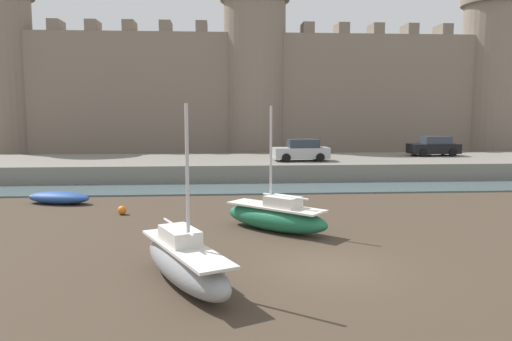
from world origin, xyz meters
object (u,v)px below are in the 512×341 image
mooring_buoy_off_centre (122,210)px  sailboat_near_channel_left (185,262)px  rowboat_midflat_left (59,197)px  car_quay_east (434,146)px  sailboat_midflat_centre (276,216)px  car_quay_centre_west (301,151)px

mooring_buoy_off_centre → sailboat_near_channel_left: bearing=-69.5°
rowboat_midflat_left → mooring_buoy_off_centre: (3.98, -3.12, -0.13)m
car_quay_east → sailboat_midflat_centre: bearing=-127.9°
sailboat_midflat_centre → car_quay_east: bearing=52.1°
sailboat_midflat_centre → rowboat_midflat_left: 13.09m
rowboat_midflat_left → car_quay_centre_west: 17.69m
rowboat_midflat_left → mooring_buoy_off_centre: bearing=-38.1°
mooring_buoy_off_centre → car_quay_centre_west: 16.74m
car_quay_centre_west → mooring_buoy_off_centre: bearing=-130.7°
sailboat_near_channel_left → rowboat_midflat_left: 15.30m
sailboat_near_channel_left → car_quay_east: sailboat_near_channel_left is taller
rowboat_midflat_left → car_quay_east: (26.51, 12.89, 1.70)m
car_quay_centre_west → sailboat_near_channel_left: bearing=-107.3°
sailboat_near_channel_left → rowboat_midflat_left: bearing=120.4°
mooring_buoy_off_centre → car_quay_centre_west: (10.84, 12.62, 1.83)m
car_quay_east → car_quay_centre_west: size_ratio=1.00×
rowboat_midflat_left → car_quay_east: car_quay_east is taller
mooring_buoy_off_centre → sailboat_midflat_centre: bearing=-28.3°
sailboat_near_channel_left → mooring_buoy_off_centre: size_ratio=12.95×
mooring_buoy_off_centre → rowboat_midflat_left: bearing=141.9°
rowboat_midflat_left → car_quay_east: 29.53m
car_quay_east → rowboat_midflat_left: bearing=-154.1°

